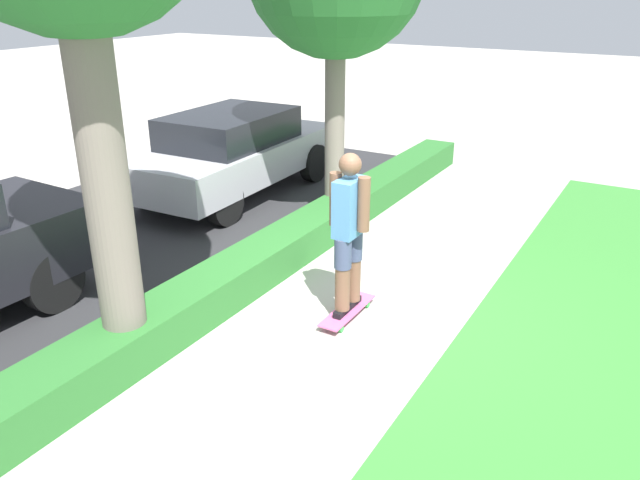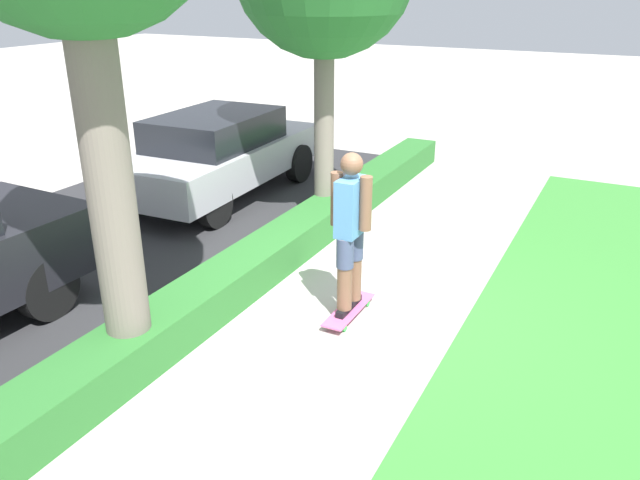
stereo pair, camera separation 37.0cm
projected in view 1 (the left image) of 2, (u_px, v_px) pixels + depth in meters
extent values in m
plane|color=#ADA89E|center=(369.00, 315.00, 6.99)|extent=(60.00, 60.00, 0.00)
cube|color=#2D2D30|center=(107.00, 241.00, 8.95)|extent=(13.01, 5.00, 0.01)
cube|color=#2D702D|center=(253.00, 267.00, 7.65)|extent=(13.01, 0.60, 0.44)
cube|color=#DB5B93|center=(347.00, 310.00, 6.91)|extent=(0.92, 0.24, 0.02)
cylinder|color=green|center=(367.00, 304.00, 7.14)|extent=(0.08, 0.04, 0.08)
cylinder|color=green|center=(353.00, 301.00, 7.22)|extent=(0.08, 0.04, 0.08)
cylinder|color=green|center=(341.00, 329.00, 6.64)|extent=(0.08, 0.04, 0.08)
cylinder|color=green|center=(326.00, 324.00, 6.72)|extent=(0.08, 0.04, 0.08)
cube|color=black|center=(342.00, 311.00, 6.80)|extent=(0.26, 0.09, 0.07)
cylinder|color=brown|center=(343.00, 274.00, 6.62)|extent=(0.16, 0.16, 0.83)
cylinder|color=#3D4766|center=(343.00, 253.00, 6.53)|extent=(0.19, 0.19, 0.33)
cube|color=black|center=(353.00, 302.00, 7.00)|extent=(0.26, 0.09, 0.07)
cylinder|color=brown|center=(354.00, 266.00, 6.82)|extent=(0.16, 0.16, 0.83)
cylinder|color=#3D4766|center=(354.00, 245.00, 6.73)|extent=(0.19, 0.19, 0.33)
cube|color=#4C84B7|center=(349.00, 207.00, 6.45)|extent=(0.40, 0.22, 0.61)
cylinder|color=brown|center=(364.00, 204.00, 6.35)|extent=(0.13, 0.13, 0.58)
cylinder|color=brown|center=(336.00, 199.00, 6.50)|extent=(0.13, 0.13, 0.58)
sphere|color=brown|center=(350.00, 164.00, 6.27)|extent=(0.23, 0.23, 0.23)
cylinder|color=#70665B|center=(107.00, 189.00, 5.46)|extent=(0.41, 0.41, 3.56)
cylinder|color=#70665B|center=(335.00, 126.00, 9.15)|extent=(0.29, 0.29, 3.00)
cylinder|color=black|center=(53.00, 281.00, 6.98)|extent=(0.72, 0.21, 0.72)
cube|color=#B7B7BC|center=(236.00, 158.00, 10.75)|extent=(4.30, 1.86, 0.58)
cube|color=black|center=(229.00, 128.00, 10.44)|extent=(2.26, 1.58, 0.51)
cylinder|color=black|center=(314.00, 163.00, 11.54)|extent=(0.69, 0.21, 0.69)
cylinder|color=black|center=(246.00, 152.00, 12.28)|extent=(0.69, 0.21, 0.69)
cylinder|color=black|center=(225.00, 203.00, 9.45)|extent=(0.69, 0.21, 0.69)
cylinder|color=black|center=(149.00, 187.00, 10.19)|extent=(0.69, 0.21, 0.69)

